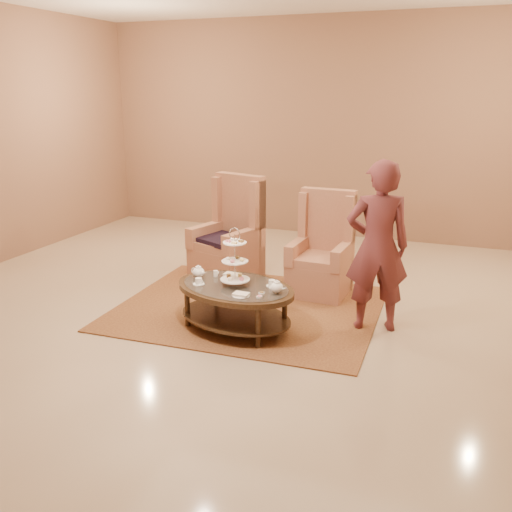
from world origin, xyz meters
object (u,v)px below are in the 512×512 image
at_px(armchair_right, 322,259).
at_px(person, 377,247).
at_px(armchair_left, 230,244).
at_px(tea_table, 235,294).

distance_m(armchair_right, person, 1.25).
xyz_separation_m(armchair_left, armchair_right, (1.25, -0.11, -0.04)).
xyz_separation_m(tea_table, armchair_left, (-0.71, 1.52, 0.06)).
height_order(tea_table, armchair_right, armchair_right).
bearing_deg(person, armchair_right, -67.59).
relative_size(armchair_left, person, 0.76).
bearing_deg(tea_table, person, 37.18).
height_order(armchair_left, armchair_right, armchair_left).
bearing_deg(tea_table, armchair_right, 83.83).
xyz_separation_m(tea_table, person, (1.31, 0.55, 0.48)).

